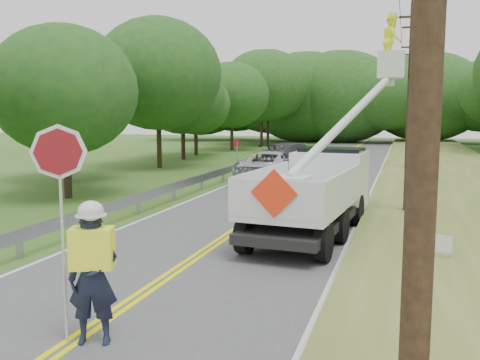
% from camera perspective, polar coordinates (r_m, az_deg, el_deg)
% --- Properties ---
extents(ground, '(140.00, 140.00, 0.00)m').
position_cam_1_polar(ground, '(11.06, -9.60, -11.55)').
color(ground, '#365619').
rests_on(ground, ground).
extents(road, '(7.20, 96.00, 0.03)m').
position_cam_1_polar(road, '(24.05, 5.75, -1.21)').
color(road, '#4D4D4F').
rests_on(road, ground).
extents(guardrail, '(0.18, 48.00, 0.77)m').
position_cam_1_polar(guardrail, '(25.94, -2.54, 0.65)').
color(guardrail, '#9CA1A4').
rests_on(guardrail, ground).
extents(utility_poles, '(1.60, 43.30, 10.00)m').
position_cam_1_polar(utility_poles, '(26.36, 18.18, 10.67)').
color(utility_poles, black).
rests_on(utility_poles, ground).
extents(tall_grass_verge, '(7.00, 96.00, 0.30)m').
position_cam_1_polar(tall_grass_verge, '(23.65, 22.85, -1.55)').
color(tall_grass_verge, '#506B28').
rests_on(tall_grass_verge, ground).
extents(treeline_left, '(9.83, 54.64, 10.63)m').
position_cam_1_polar(treeline_left, '(43.79, -3.06, 10.10)').
color(treeline_left, '#332319').
rests_on(treeline_left, ground).
extents(treeline_horizon, '(56.34, 14.14, 11.39)m').
position_cam_1_polar(treeline_horizon, '(65.78, 13.33, 8.80)').
color(treeline_horizon, '#1B4F20').
rests_on(treeline_horizon, ground).
extents(flagger, '(1.20, 0.75, 3.38)m').
position_cam_1_polar(flagger, '(8.38, -15.84, -9.18)').
color(flagger, '#191E33').
rests_on(flagger, road).
extents(bucket_truck, '(3.88, 7.44, 6.74)m').
position_cam_1_polar(bucket_truck, '(16.28, 9.26, 0.13)').
color(bucket_truck, black).
rests_on(bucket_truck, road).
extents(suv_silver, '(3.02, 6.06, 1.65)m').
position_cam_1_polar(suv_silver, '(26.96, 3.41, 1.52)').
color(suv_silver, silver).
rests_on(suv_silver, road).
extents(suv_darkgrey, '(4.31, 5.89, 1.59)m').
position_cam_1_polar(suv_darkgrey, '(35.61, 5.96, 2.85)').
color(suv_darkgrey, '#383B40').
rests_on(suv_darkgrey, road).
extents(stop_sign_permanent, '(0.42, 0.17, 2.07)m').
position_cam_1_polar(stop_sign_permanent, '(29.69, -0.32, 3.00)').
color(stop_sign_permanent, '#9CA1A4').
rests_on(stop_sign_permanent, ground).
extents(yard_sign, '(0.53, 0.20, 0.80)m').
position_cam_1_polar(yard_sign, '(12.81, 20.95, -6.62)').
color(yard_sign, white).
rests_on(yard_sign, ground).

